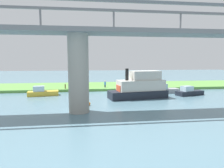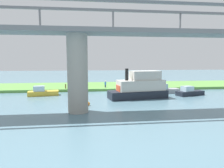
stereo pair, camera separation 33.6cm
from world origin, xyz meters
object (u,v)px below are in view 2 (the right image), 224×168
object	(u,v)px
pontoon_yellow	(140,87)
motorboat_white	(42,92)
bridge_pylon	(78,74)
marker_buoy	(88,104)
houseboat_blue	(164,90)
mooring_post	(66,86)
person_on_bank	(105,84)
skiff_small	(189,92)

from	to	relation	value
pontoon_yellow	motorboat_white	xyz separation A→B (m)	(15.84, -4.22, -1.16)
bridge_pylon	marker_buoy	xyz separation A→B (m)	(-1.15, -3.16, -4.22)
houseboat_blue	motorboat_white	distance (m)	21.63
mooring_post	houseboat_blue	world-z (taller)	houseboat_blue
bridge_pylon	pontoon_yellow	distance (m)	12.33
bridge_pylon	person_on_bank	xyz separation A→B (m)	(-4.73, -17.07, -3.27)
person_on_bank	motorboat_white	bearing A→B (deg)	24.97
houseboat_blue	marker_buoy	world-z (taller)	houseboat_blue
skiff_small	marker_buoy	size ratio (longest dim) A/B	10.32
houseboat_blue	marker_buoy	xyz separation A→B (m)	(13.96, 8.71, -0.36)
mooring_post	person_on_bank	bearing A→B (deg)	-175.23
person_on_bank	motorboat_white	xyz separation A→B (m)	(11.25, 5.24, -0.61)
mooring_post	houseboat_blue	bearing A→B (deg)	166.02
bridge_pylon	skiff_small	bearing A→B (deg)	-154.17
motorboat_white	marker_buoy	world-z (taller)	motorboat_white
mooring_post	motorboat_white	distance (m)	5.73
person_on_bank	houseboat_blue	world-z (taller)	person_on_bank
skiff_small	marker_buoy	distance (m)	18.21
bridge_pylon	pontoon_yellow	world-z (taller)	bridge_pylon
motorboat_white	marker_buoy	bearing A→B (deg)	131.53
person_on_bank	marker_buoy	xyz separation A→B (m)	(3.58, 13.91, -0.95)
mooring_post	pontoon_yellow	distance (m)	15.25
person_on_bank	mooring_post	distance (m)	7.87
bridge_pylon	motorboat_white	distance (m)	14.05
pontoon_yellow	houseboat_blue	distance (m)	7.29
bridge_pylon	houseboat_blue	world-z (taller)	bridge_pylon
person_on_bank	mooring_post	xyz separation A→B (m)	(7.84, 0.65, -0.26)
motorboat_white	skiff_small	bearing A→B (deg)	173.35
motorboat_white	marker_buoy	xyz separation A→B (m)	(-7.67, 8.66, -0.34)
pontoon_yellow	person_on_bank	bearing A→B (deg)	-64.15
person_on_bank	skiff_small	size ratio (longest dim) A/B	0.27
pontoon_yellow	skiff_small	xyz separation A→B (m)	(-9.11, -1.31, -1.17)
mooring_post	marker_buoy	size ratio (longest dim) A/B	1.75
marker_buoy	motorboat_white	bearing A→B (deg)	-48.47
bridge_pylon	skiff_small	distance (m)	20.84
marker_buoy	person_on_bank	bearing A→B (deg)	-104.44
mooring_post	skiff_small	distance (m)	22.80
bridge_pylon	houseboat_blue	bearing A→B (deg)	-141.83
bridge_pylon	motorboat_white	world-z (taller)	bridge_pylon
pontoon_yellow	houseboat_blue	xyz separation A→B (m)	(-5.80, -4.27, -1.14)
person_on_bank	skiff_small	bearing A→B (deg)	149.23
mooring_post	skiff_small	size ratio (longest dim) A/B	0.17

